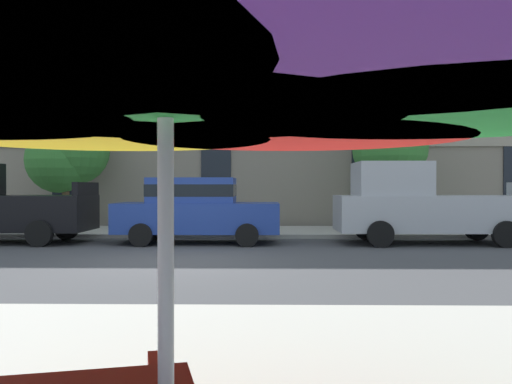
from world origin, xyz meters
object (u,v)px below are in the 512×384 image
(patio_umbrella, at_px, (165,64))
(pickup_silver, at_px, (423,206))
(street_tree_left, at_px, (67,155))
(street_tree_middle, at_px, (389,146))
(sedan_blue, at_px, (196,208))

(patio_umbrella, bearing_deg, pickup_silver, 70.04)
(street_tree_left, bearing_deg, street_tree_middle, -2.39)
(sedan_blue, height_order, pickup_silver, pickup_silver)
(sedan_blue, height_order, street_tree_left, street_tree_left)
(street_tree_left, xyz_separation_m, patio_umbrella, (6.42, -16.39, -0.66))
(sedan_blue, xyz_separation_m, street_tree_middle, (5.97, 3.24, 1.95))
(street_tree_left, relative_size, street_tree_middle, 0.98)
(sedan_blue, relative_size, street_tree_middle, 1.08)
(patio_umbrella, bearing_deg, street_tree_middle, 74.41)
(patio_umbrella, bearing_deg, street_tree_left, 111.38)
(sedan_blue, xyz_separation_m, street_tree_left, (-4.89, 3.69, 1.69))
(pickup_silver, distance_m, patio_umbrella, 13.55)
(street_tree_left, bearing_deg, pickup_silver, -18.50)
(sedan_blue, relative_size, street_tree_left, 1.10)
(street_tree_middle, distance_m, patio_umbrella, 16.57)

